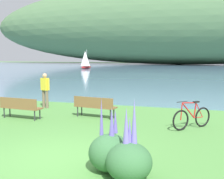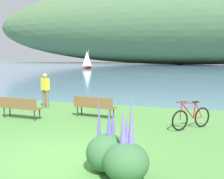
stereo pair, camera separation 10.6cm
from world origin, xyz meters
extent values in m
plane|color=#518E42|center=(0.00, 0.00, 0.00)|extent=(200.00, 200.00, 0.00)
cube|color=#5B7F9E|center=(0.00, 47.85, 0.02)|extent=(180.00, 80.00, 0.04)
ellipsoid|color=#4C7047|center=(-2.20, 77.27, 11.79)|extent=(117.96, 28.00, 23.50)
cube|color=brown|center=(-3.44, 3.68, 0.45)|extent=(1.84, 0.64, 0.05)
cube|color=brown|center=(-3.46, 3.48, 0.68)|extent=(1.80, 0.20, 0.40)
cylinder|color=#2D2D33|center=(-4.19, 3.92, 0.23)|extent=(0.05, 0.05, 0.45)
cylinder|color=#2D2D33|center=(-2.66, 3.78, 0.23)|extent=(0.05, 0.05, 0.45)
cylinder|color=#2D2D33|center=(-4.22, 3.58, 0.23)|extent=(0.05, 0.05, 0.45)
cylinder|color=#2D2D33|center=(-2.69, 3.45, 0.23)|extent=(0.05, 0.05, 0.45)
cube|color=brown|center=(-0.64, 4.79, 0.45)|extent=(1.85, 0.72, 0.05)
cube|color=brown|center=(-0.67, 4.58, 0.68)|extent=(1.79, 0.28, 0.40)
cylinder|color=#2D2D33|center=(-1.37, 5.06, 0.23)|extent=(0.05, 0.05, 0.45)
cylinder|color=#2D2D33|center=(0.14, 4.85, 0.23)|extent=(0.05, 0.05, 0.45)
cylinder|color=#2D2D33|center=(-1.42, 4.72, 0.23)|extent=(0.05, 0.05, 0.45)
cylinder|color=#2D2D33|center=(0.10, 4.52, 0.23)|extent=(0.05, 0.05, 0.45)
torus|color=black|center=(2.89, 3.65, 0.36)|extent=(0.54, 0.56, 0.72)
torus|color=black|center=(3.61, 4.41, 0.36)|extent=(0.54, 0.56, 0.72)
cylinder|color=red|center=(3.12, 3.90, 0.67)|extent=(0.45, 0.47, 0.61)
cylinder|color=red|center=(3.15, 3.93, 0.94)|extent=(0.48, 0.51, 0.09)
cylinder|color=red|center=(3.35, 4.13, 0.65)|extent=(0.12, 0.12, 0.54)
cylinder|color=red|center=(3.47, 4.26, 0.37)|extent=(0.32, 0.33, 0.05)
cylinder|color=red|center=(3.49, 4.29, 0.64)|extent=(0.27, 0.29, 0.56)
cylinder|color=red|center=(2.91, 3.67, 0.66)|extent=(0.09, 0.09, 0.60)
cube|color=black|center=(3.37, 4.16, 0.94)|extent=(0.24, 0.24, 0.05)
cylinder|color=black|center=(2.92, 3.69, 1.00)|extent=(0.35, 0.36, 0.02)
cylinder|color=#72604C|center=(-3.85, 6.12, 0.44)|extent=(0.14, 0.14, 0.88)
cylinder|color=#72604C|center=(-3.63, 6.05, 0.44)|extent=(0.14, 0.14, 0.88)
cube|color=yellow|center=(-3.74, 6.09, 1.18)|extent=(0.43, 0.33, 0.60)
sphere|color=tan|center=(-3.74, 6.09, 1.60)|extent=(0.22, 0.22, 0.22)
cylinder|color=yellow|center=(-3.99, 6.17, 1.18)|extent=(0.09, 0.09, 0.56)
cylinder|color=yellow|center=(-3.49, 6.01, 1.18)|extent=(0.09, 0.09, 0.56)
ellipsoid|color=#386B3D|center=(1.59, -0.34, 0.42)|extent=(0.96, 0.96, 0.84)
cylinder|color=#386B3D|center=(1.38, -0.28, 0.73)|extent=(0.02, 0.02, 0.12)
cone|color=#6B5BB7|center=(1.38, -0.28, 1.21)|extent=(0.09, 0.09, 0.85)
cylinder|color=#386B3D|center=(1.64, -0.37, 0.73)|extent=(0.02, 0.02, 0.12)
cone|color=#6B5BB7|center=(1.64, -0.37, 1.12)|extent=(0.13, 0.13, 0.67)
cylinder|color=#386B3D|center=(1.62, -0.02, 0.73)|extent=(0.02, 0.02, 0.12)
cone|color=#6B5BB7|center=(1.62, -0.02, 1.06)|extent=(0.12, 0.12, 0.54)
ellipsoid|color=#386B3D|center=(2.12, -0.72, 0.40)|extent=(0.96, 0.96, 0.81)
cylinder|color=#386B3D|center=(2.11, -0.66, 0.71)|extent=(0.02, 0.02, 0.12)
cone|color=#7A6BC6|center=(2.11, -0.66, 1.05)|extent=(0.10, 0.10, 0.57)
cylinder|color=#386B3D|center=(2.20, -0.65, 0.71)|extent=(0.02, 0.02, 0.12)
cone|color=#7A6BC6|center=(2.20, -0.65, 1.24)|extent=(0.14, 0.14, 0.95)
cylinder|color=#386B3D|center=(2.06, -0.72, 0.71)|extent=(0.02, 0.02, 0.12)
cone|color=#7A6BC6|center=(2.06, -0.72, 1.15)|extent=(0.15, 0.15, 0.76)
ellipsoid|color=#B22323|center=(-17.53, 45.36, 0.32)|extent=(1.49, 3.28, 0.55)
cylinder|color=#B2B2B2|center=(-17.48, 45.60, 2.18)|extent=(0.08, 0.08, 3.16)
cone|color=white|center=(-17.58, 45.07, 2.02)|extent=(2.21, 2.21, 2.85)
camera|label=1|loc=(3.40, -6.13, 2.56)|focal=45.48mm
camera|label=2|loc=(3.50, -6.10, 2.56)|focal=45.48mm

